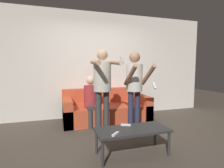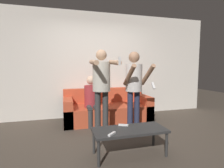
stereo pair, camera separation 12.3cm
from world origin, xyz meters
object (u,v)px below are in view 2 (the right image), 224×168
object	(u,v)px
couch	(107,110)
remote_near	(112,134)
person_standing_right	(134,83)
person_standing_left	(102,82)
person_seated	(92,98)
remote_far	(123,125)
coffee_table	(130,132)

from	to	relation	value
couch	remote_near	distance (m)	1.96
couch	person_standing_right	xyz separation A→B (m)	(0.32, -0.94, 0.73)
couch	person_standing_left	distance (m)	1.25
person_standing_left	person_seated	bearing A→B (deg)	96.43
person_standing_left	remote_far	world-z (taller)	person_standing_left
remote_far	remote_near	bearing A→B (deg)	-131.33
person_standing_right	remote_far	xyz separation A→B (m)	(-0.45, -0.68, -0.58)
couch	remote_far	size ratio (longest dim) A/B	13.59
person_standing_left	person_standing_right	bearing A→B (deg)	0.08
person_seated	remote_far	world-z (taller)	person_seated
person_standing_right	remote_far	bearing A→B (deg)	-123.77
remote_far	person_standing_left	bearing A→B (deg)	106.04
person_seated	person_standing_right	bearing A→B (deg)	-44.90
couch	coffee_table	size ratio (longest dim) A/B	1.91
remote_near	remote_far	size ratio (longest dim) A/B	0.89
couch	person_standing_right	distance (m)	1.23
person_standing_left	remote_near	distance (m)	1.16
remote_far	person_standing_right	bearing A→B (deg)	56.23
person_standing_right	person_standing_left	bearing A→B (deg)	-179.92
couch	coffee_table	bearing A→B (deg)	-92.78
person_standing_left	remote_far	xyz separation A→B (m)	(0.19, -0.68, -0.61)
person_standing_left	person_seated	size ratio (longest dim) A/B	1.47
person_standing_left	remote_near	xyz separation A→B (m)	(-0.07, -0.98, -0.61)
person_seated	remote_far	size ratio (longest dim) A/B	7.30
person_seated	coffee_table	distance (m)	1.61
couch	coffee_table	xyz separation A→B (m)	(-0.09, -1.77, 0.10)
person_seated	person_standing_left	bearing A→B (deg)	-83.57
coffee_table	remote_far	size ratio (longest dim) A/B	7.12
person_standing_left	coffee_table	xyz separation A→B (m)	(0.24, -0.83, -0.66)
person_standing_left	couch	bearing A→B (deg)	70.96
person_seated	remote_near	world-z (taller)	person_seated
coffee_table	remote_near	xyz separation A→B (m)	(-0.31, -0.15, 0.05)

